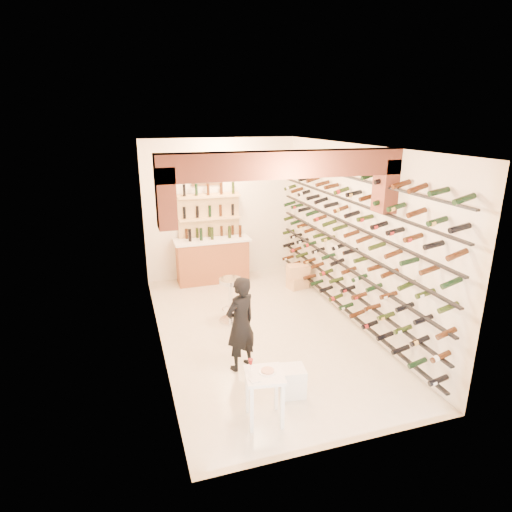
{
  "coord_description": "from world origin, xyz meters",
  "views": [
    {
      "loc": [
        -2.19,
        -6.59,
        3.65
      ],
      "look_at": [
        0.0,
        0.3,
        1.3
      ],
      "focal_mm": 30.31,
      "sensor_mm": 36.0,
      "label": 1
    }
  ],
  "objects": [
    {
      "name": "crate_upper",
      "position": [
        1.4,
        1.65,
        0.39
      ],
      "size": [
        0.5,
        0.37,
        0.27
      ],
      "primitive_type": "cube",
      "rotation": [
        0.0,
        0.0,
        -0.1
      ],
      "color": "tan",
      "rests_on": "crate_lower"
    },
    {
      "name": "room_shell",
      "position": [
        0.0,
        -0.26,
        2.25
      ],
      "size": [
        3.52,
        6.02,
        3.21
      ],
      "color": "silver",
      "rests_on": "ground"
    },
    {
      "name": "person",
      "position": [
        -0.67,
        -1.05,
        0.73
      ],
      "size": [
        0.64,
        0.55,
        1.46
      ],
      "primitive_type": "imported",
      "rotation": [
        0.0,
        0.0,
        3.61
      ],
      "color": "black",
      "rests_on": "ground"
    },
    {
      "name": "back_shelving",
      "position": [
        -0.3,
        2.89,
        1.17
      ],
      "size": [
        1.4,
        0.31,
        2.73
      ],
      "color": "tan",
      "rests_on": "ground"
    },
    {
      "name": "white_stool",
      "position": [
        -0.17,
        -1.9,
        0.2
      ],
      "size": [
        0.37,
        0.37,
        0.4
      ],
      "primitive_type": "cube",
      "rotation": [
        0.0,
        0.0,
        -0.16
      ],
      "color": "white",
      "rests_on": "ground"
    },
    {
      "name": "tasting_table",
      "position": [
        -0.72,
        -2.3,
        0.55
      ],
      "size": [
        0.53,
        0.53,
        0.82
      ],
      "rotation": [
        0.0,
        0.0,
        -0.15
      ],
      "color": "white",
      "rests_on": "ground"
    },
    {
      "name": "back_counter",
      "position": [
        -0.3,
        2.65,
        0.53
      ],
      "size": [
        1.7,
        0.62,
        1.29
      ],
      "color": "#98542F",
      "rests_on": "ground"
    },
    {
      "name": "chrome_barstool",
      "position": [
        -0.42,
        0.5,
        0.49
      ],
      "size": [
        0.44,
        0.44,
        0.84
      ],
      "rotation": [
        0.0,
        0.0,
        0.12
      ],
      "color": "silver",
      "rests_on": "ground"
    },
    {
      "name": "wine_rack",
      "position": [
        1.53,
        0.0,
        1.55
      ],
      "size": [
        0.32,
        5.7,
        2.56
      ],
      "color": "black",
      "rests_on": "ground"
    },
    {
      "name": "ground",
      "position": [
        0.0,
        0.0,
        0.0
      ],
      "size": [
        6.0,
        6.0,
        0.0
      ],
      "primitive_type": "plane",
      "color": "beige",
      "rests_on": "ground"
    },
    {
      "name": "crate_lower",
      "position": [
        1.4,
        1.65,
        0.13
      ],
      "size": [
        0.49,
        0.39,
        0.26
      ],
      "primitive_type": "cube",
      "rotation": [
        0.0,
        0.0,
        0.22
      ],
      "color": "tan",
      "rests_on": "ground"
    }
  ]
}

